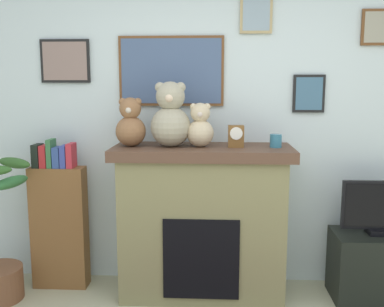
{
  "coord_description": "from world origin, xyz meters",
  "views": [
    {
      "loc": [
        -0.06,
        -1.6,
        1.62
      ],
      "look_at": [
        -0.23,
        1.68,
        1.1
      ],
      "focal_mm": 41.7,
      "sensor_mm": 36.0,
      "label": 1
    }
  ],
  "objects_px": {
    "bookshelf": "(59,221)",
    "mantel_clock": "(236,136)",
    "candle_jar": "(276,141)",
    "teddy_bear_cream": "(131,124)",
    "fireplace": "(202,220)",
    "tv_stand": "(379,267)",
    "teddy_bear_brown": "(171,118)",
    "teddy_bear_grey": "(200,127)",
    "television": "(383,209)"
  },
  "relations": [
    {
      "from": "bookshelf",
      "to": "mantel_clock",
      "type": "xyz_separation_m",
      "value": [
        1.38,
        -0.08,
        0.69
      ]
    },
    {
      "from": "candle_jar",
      "to": "bookshelf",
      "type": "bearing_deg",
      "value": 177.36
    },
    {
      "from": "bookshelf",
      "to": "teddy_bear_cream",
      "type": "height_order",
      "value": "teddy_bear_cream"
    },
    {
      "from": "fireplace",
      "to": "mantel_clock",
      "type": "bearing_deg",
      "value": -4.46
    },
    {
      "from": "fireplace",
      "to": "bookshelf",
      "type": "relative_size",
      "value": 1.12
    },
    {
      "from": "tv_stand",
      "to": "mantel_clock",
      "type": "xyz_separation_m",
      "value": [
        -1.08,
        0.02,
        0.98
      ]
    },
    {
      "from": "candle_jar",
      "to": "teddy_bear_brown",
      "type": "bearing_deg",
      "value": -179.95
    },
    {
      "from": "mantel_clock",
      "to": "fireplace",
      "type": "bearing_deg",
      "value": 175.54
    },
    {
      "from": "candle_jar",
      "to": "mantel_clock",
      "type": "xyz_separation_m",
      "value": [
        -0.29,
        -0.0,
        0.03
      ]
    },
    {
      "from": "teddy_bear_cream",
      "to": "teddy_bear_grey",
      "type": "bearing_deg",
      "value": 0.01
    },
    {
      "from": "bookshelf",
      "to": "fireplace",
      "type": "bearing_deg",
      "value": -2.99
    },
    {
      "from": "bookshelf",
      "to": "tv_stand",
      "type": "xyz_separation_m",
      "value": [
        2.47,
        -0.1,
        -0.28
      ]
    },
    {
      "from": "bookshelf",
      "to": "teddy_bear_cream",
      "type": "xyz_separation_m",
      "value": [
        0.6,
        -0.08,
        0.78
      ]
    },
    {
      "from": "television",
      "to": "teddy_bear_grey",
      "type": "relative_size",
      "value": 1.84
    },
    {
      "from": "television",
      "to": "mantel_clock",
      "type": "relative_size",
      "value": 3.73
    },
    {
      "from": "teddy_bear_grey",
      "to": "candle_jar",
      "type": "bearing_deg",
      "value": 0.04
    },
    {
      "from": "fireplace",
      "to": "teddy_bear_cream",
      "type": "relative_size",
      "value": 3.67
    },
    {
      "from": "bookshelf",
      "to": "television",
      "type": "bearing_deg",
      "value": -2.36
    },
    {
      "from": "fireplace",
      "to": "television",
      "type": "bearing_deg",
      "value": -1.81
    },
    {
      "from": "bookshelf",
      "to": "teddy_bear_cream",
      "type": "relative_size",
      "value": 3.29
    },
    {
      "from": "fireplace",
      "to": "tv_stand",
      "type": "xyz_separation_m",
      "value": [
        1.33,
        -0.04,
        -0.33
      ]
    },
    {
      "from": "tv_stand",
      "to": "mantel_clock",
      "type": "distance_m",
      "value": 1.46
    },
    {
      "from": "mantel_clock",
      "to": "teddy_bear_grey",
      "type": "height_order",
      "value": "teddy_bear_grey"
    },
    {
      "from": "fireplace",
      "to": "candle_jar",
      "type": "xyz_separation_m",
      "value": [
        0.54,
        -0.02,
        0.62
      ]
    },
    {
      "from": "bookshelf",
      "to": "tv_stand",
      "type": "distance_m",
      "value": 2.48
    },
    {
      "from": "candle_jar",
      "to": "teddy_bear_grey",
      "type": "xyz_separation_m",
      "value": [
        -0.55,
        -0.0,
        0.1
      ]
    },
    {
      "from": "teddy_bear_cream",
      "to": "teddy_bear_brown",
      "type": "relative_size",
      "value": 0.76
    },
    {
      "from": "tv_stand",
      "to": "mantel_clock",
      "type": "bearing_deg",
      "value": 178.87
    },
    {
      "from": "mantel_clock",
      "to": "teddy_bear_brown",
      "type": "distance_m",
      "value": 0.5
    },
    {
      "from": "fireplace",
      "to": "mantel_clock",
      "type": "xyz_separation_m",
      "value": [
        0.25,
        -0.02,
        0.65
      ]
    },
    {
      "from": "fireplace",
      "to": "teddy_bear_brown",
      "type": "xyz_separation_m",
      "value": [
        -0.24,
        -0.02,
        0.79
      ]
    },
    {
      "from": "television",
      "to": "teddy_bear_brown",
      "type": "height_order",
      "value": "teddy_bear_brown"
    },
    {
      "from": "tv_stand",
      "to": "candle_jar",
      "type": "distance_m",
      "value": 1.23
    },
    {
      "from": "mantel_clock",
      "to": "bookshelf",
      "type": "bearing_deg",
      "value": 176.75
    },
    {
      "from": "tv_stand",
      "to": "fireplace",
      "type": "bearing_deg",
      "value": 178.25
    },
    {
      "from": "television",
      "to": "teddy_bear_grey",
      "type": "bearing_deg",
      "value": 178.98
    },
    {
      "from": "bookshelf",
      "to": "mantel_clock",
      "type": "relative_size",
      "value": 7.44
    },
    {
      "from": "fireplace",
      "to": "candle_jar",
      "type": "bearing_deg",
      "value": -1.89
    },
    {
      "from": "teddy_bear_cream",
      "to": "teddy_bear_brown",
      "type": "xyz_separation_m",
      "value": [
        0.3,
        -0.0,
        0.05
      ]
    },
    {
      "from": "television",
      "to": "teddy_bear_cream",
      "type": "xyz_separation_m",
      "value": [
        -1.86,
        0.02,
        0.61
      ]
    },
    {
      "from": "fireplace",
      "to": "teddy_bear_cream",
      "type": "bearing_deg",
      "value": -178.05
    },
    {
      "from": "bookshelf",
      "to": "mantel_clock",
      "type": "distance_m",
      "value": 1.55
    },
    {
      "from": "bookshelf",
      "to": "teddy_bear_grey",
      "type": "height_order",
      "value": "teddy_bear_grey"
    },
    {
      "from": "tv_stand",
      "to": "teddy_bear_brown",
      "type": "bearing_deg",
      "value": 179.19
    },
    {
      "from": "teddy_bear_brown",
      "to": "bookshelf",
      "type": "bearing_deg",
      "value": 175.07
    },
    {
      "from": "teddy_bear_brown",
      "to": "teddy_bear_grey",
      "type": "xyz_separation_m",
      "value": [
        0.22,
        0.0,
        -0.07
      ]
    },
    {
      "from": "tv_stand",
      "to": "teddy_bear_grey",
      "type": "height_order",
      "value": "teddy_bear_grey"
    },
    {
      "from": "tv_stand",
      "to": "bookshelf",
      "type": "bearing_deg",
      "value": 177.68
    },
    {
      "from": "tv_stand",
      "to": "teddy_bear_brown",
      "type": "height_order",
      "value": "teddy_bear_brown"
    },
    {
      "from": "candle_jar",
      "to": "teddy_bear_grey",
      "type": "bearing_deg",
      "value": -179.96
    }
  ]
}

